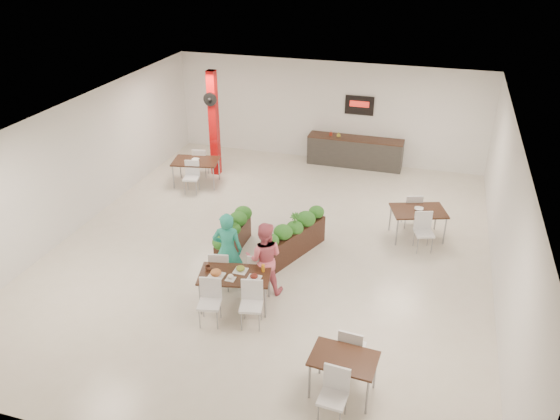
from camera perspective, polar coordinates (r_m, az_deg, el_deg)
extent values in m
plane|color=beige|center=(13.08, -0.89, -4.01)|extent=(12.00, 12.00, 0.00)
cube|color=white|center=(17.76, 5.03, 10.21)|extent=(10.00, 0.10, 3.20)
cube|color=white|center=(7.76, -15.04, -15.97)|extent=(10.00, 0.10, 3.20)
cube|color=white|center=(14.52, -20.16, 4.62)|extent=(0.10, 12.00, 3.20)
cube|color=white|center=(11.94, 22.58, -0.76)|extent=(0.10, 12.00, 3.20)
cube|color=white|center=(11.73, -1.00, 9.45)|extent=(10.00, 12.00, 0.04)
cube|color=#AF0B0C|center=(16.63, -6.91, 8.92)|extent=(0.25, 0.25, 3.20)
cylinder|color=black|center=(16.24, -7.32, 11.40)|extent=(0.40, 0.06, 0.40)
sphere|color=black|center=(16.20, -7.38, 11.36)|extent=(0.12, 0.12, 0.12)
cube|color=#2D2A28|center=(17.64, 7.82, 5.98)|extent=(3.00, 0.60, 0.90)
cube|color=black|center=(17.48, 7.92, 7.42)|extent=(3.00, 0.62, 0.04)
cube|color=black|center=(17.47, 8.30, 10.77)|extent=(0.90, 0.04, 0.60)
cube|color=red|center=(17.42, 8.30, 10.90)|extent=(0.60, 0.02, 0.18)
imported|color=maroon|center=(17.57, 5.35, 8.07)|extent=(0.09, 0.09, 0.19)
imported|color=gold|center=(17.53, 6.15, 7.94)|extent=(0.13, 0.13, 0.17)
cube|color=black|center=(10.86, -4.76, -6.79)|extent=(1.54, 1.07, 0.04)
cylinder|color=gray|center=(10.92, -8.33, -9.21)|extent=(0.04, 0.04, 0.71)
cylinder|color=gray|center=(10.72, -1.55, -9.65)|extent=(0.04, 0.04, 0.71)
cylinder|color=gray|center=(11.45, -7.60, -7.20)|extent=(0.04, 0.04, 0.71)
cylinder|color=gray|center=(11.27, -1.17, -7.58)|extent=(0.04, 0.04, 0.71)
cube|color=white|center=(11.57, -6.20, -6.16)|extent=(0.50, 0.50, 0.05)
cube|color=white|center=(11.28, -6.44, -5.64)|extent=(0.42, 0.13, 0.45)
cylinder|color=gray|center=(11.81, -5.18, -6.71)|extent=(0.02, 0.02, 0.43)
cylinder|color=gray|center=(11.87, -6.81, -6.61)|extent=(0.02, 0.02, 0.43)
cylinder|color=gray|center=(11.53, -5.46, -7.65)|extent=(0.02, 0.02, 0.43)
cylinder|color=gray|center=(11.59, -7.13, -7.55)|extent=(0.02, 0.02, 0.43)
cube|color=white|center=(11.45, -2.24, -6.38)|extent=(0.50, 0.50, 0.05)
cube|color=white|center=(11.16, -2.38, -5.86)|extent=(0.42, 0.13, 0.45)
cylinder|color=gray|center=(11.71, -1.29, -6.92)|extent=(0.02, 0.02, 0.43)
cylinder|color=gray|center=(11.74, -2.95, -6.83)|extent=(0.02, 0.02, 0.43)
cylinder|color=gray|center=(11.43, -1.47, -7.88)|extent=(0.02, 0.02, 0.43)
cylinder|color=gray|center=(11.47, -3.18, -7.79)|extent=(0.02, 0.02, 0.43)
cube|color=white|center=(10.61, -7.38, -9.72)|extent=(0.50, 0.50, 0.05)
cube|color=white|center=(10.61, -7.26, -8.03)|extent=(0.42, 0.13, 0.45)
cylinder|color=gray|center=(10.66, -8.40, -11.21)|extent=(0.02, 0.02, 0.43)
cylinder|color=gray|center=(10.59, -6.57, -11.35)|extent=(0.02, 0.02, 0.43)
cylinder|color=gray|center=(10.92, -8.02, -10.11)|extent=(0.02, 0.02, 0.43)
cylinder|color=gray|center=(10.85, -6.24, -10.24)|extent=(0.02, 0.02, 0.43)
cube|color=white|center=(10.49, -3.04, -10.01)|extent=(0.50, 0.50, 0.05)
cube|color=white|center=(10.49, -2.93, -8.30)|extent=(0.42, 0.13, 0.45)
cylinder|color=gray|center=(10.52, -4.06, -11.53)|extent=(0.02, 0.02, 0.43)
cylinder|color=gray|center=(10.48, -2.19, -11.65)|extent=(0.02, 0.02, 0.43)
cylinder|color=gray|center=(10.78, -3.79, -10.40)|extent=(0.02, 0.02, 0.43)
cylinder|color=gray|center=(10.74, -1.97, -10.51)|extent=(0.02, 0.02, 0.43)
cube|color=white|center=(10.82, -6.69, -6.86)|extent=(0.36, 0.36, 0.01)
ellipsoid|color=#9B5B26|center=(10.78, -6.71, -6.53)|extent=(0.22, 0.22, 0.13)
cube|color=white|center=(10.92, -4.15, -6.35)|extent=(0.31, 0.31, 0.01)
ellipsoid|color=gold|center=(10.89, -4.16, -6.08)|extent=(0.18, 0.18, 0.11)
cube|color=white|center=(10.69, -2.74, -7.15)|extent=(0.31, 0.31, 0.01)
ellipsoid|color=#4F1A0F|center=(10.66, -2.74, -6.90)|extent=(0.16, 0.16, 0.10)
cube|color=white|center=(10.70, -5.19, -7.19)|extent=(0.21, 0.21, 0.01)
ellipsoid|color=white|center=(10.68, -5.20, -7.00)|extent=(0.12, 0.12, 0.07)
cylinder|color=orange|center=(10.86, -1.77, -6.09)|extent=(0.07, 0.07, 0.15)
imported|color=brown|center=(11.00, -7.54, -6.03)|extent=(0.12, 0.12, 0.10)
imported|color=teal|center=(11.42, -5.49, -4.18)|extent=(0.70, 0.53, 1.71)
imported|color=#E9677A|center=(11.21, -1.66, -5.05)|extent=(0.89, 0.76, 1.61)
cube|color=black|center=(12.85, -4.89, -3.28)|extent=(0.29, 1.67, 0.56)
ellipsoid|color=#1F5B1A|center=(12.11, -6.15, -3.23)|extent=(0.40, 0.40, 0.32)
ellipsoid|color=#1F5B1A|center=(12.38, -5.54, -2.47)|extent=(0.40, 0.40, 0.32)
ellipsoid|color=#1F5B1A|center=(12.66, -4.96, -1.73)|extent=(0.40, 0.40, 0.32)
ellipsoid|color=#1F5B1A|center=(12.93, -4.40, -1.03)|extent=(0.40, 0.40, 0.32)
ellipsoid|color=#1F5B1A|center=(13.21, -3.87, -0.36)|extent=(0.40, 0.40, 0.32)
imported|color=#1F5B1A|center=(12.63, -4.97, -1.49)|extent=(0.33, 0.28, 0.36)
cube|color=black|center=(12.65, 1.52, -3.44)|extent=(1.07, 1.97, 0.66)
ellipsoid|color=#1F5B1A|center=(11.85, -0.97, -3.20)|extent=(0.40, 0.40, 0.32)
ellipsoid|color=#1F5B1A|center=(12.13, 0.32, -2.41)|extent=(0.40, 0.40, 0.32)
ellipsoid|color=#1F5B1A|center=(12.42, 1.55, -1.65)|extent=(0.40, 0.40, 0.32)
ellipsoid|color=#1F5B1A|center=(12.72, 2.72, -0.93)|extent=(0.40, 0.40, 0.32)
ellipsoid|color=#1F5B1A|center=(13.02, 3.83, -0.25)|extent=(0.40, 0.40, 0.32)
imported|color=#1F5B1A|center=(12.37, 1.55, -1.26)|extent=(0.24, 0.24, 0.43)
cube|color=black|center=(16.25, -8.81, 5.06)|extent=(1.45, 1.11, 0.04)
cylinder|color=gray|center=(16.22, -11.08, 3.38)|extent=(0.04, 0.04, 0.71)
cylinder|color=gray|center=(15.92, -6.95, 3.24)|extent=(0.04, 0.04, 0.71)
cylinder|color=gray|center=(16.88, -10.38, 4.43)|extent=(0.04, 0.04, 0.71)
cylinder|color=gray|center=(16.59, -6.40, 4.30)|extent=(0.04, 0.04, 0.71)
cube|color=white|center=(16.89, -8.25, 4.96)|extent=(0.49, 0.49, 0.05)
cube|color=white|center=(16.62, -8.46, 5.51)|extent=(0.42, 0.12, 0.45)
cylinder|color=gray|center=(17.09, -7.51, 4.43)|extent=(0.02, 0.02, 0.43)
cylinder|color=gray|center=(17.17, -8.62, 4.47)|extent=(0.02, 0.02, 0.43)
cylinder|color=gray|center=(16.79, -7.77, 3.98)|extent=(0.02, 0.02, 0.43)
cylinder|color=gray|center=(16.87, -8.89, 4.02)|extent=(0.02, 0.02, 0.43)
cube|color=white|center=(15.82, -9.26, 3.30)|extent=(0.49, 0.49, 0.05)
cube|color=white|center=(15.89, -9.16, 4.40)|extent=(0.42, 0.12, 0.45)
cylinder|color=gray|center=(15.81, -9.94, 2.29)|extent=(0.02, 0.02, 0.43)
cylinder|color=gray|center=(15.73, -8.75, 2.25)|extent=(0.02, 0.02, 0.43)
cylinder|color=gray|center=(16.11, -9.63, 2.80)|extent=(0.02, 0.02, 0.43)
cylinder|color=gray|center=(16.02, -8.46, 2.76)|extent=(0.02, 0.02, 0.43)
imported|color=white|center=(16.23, -8.82, 5.22)|extent=(0.22, 0.22, 0.05)
cube|color=black|center=(13.61, 14.28, -0.08)|extent=(1.48, 1.22, 0.04)
cylinder|color=gray|center=(13.32, 12.11, -2.28)|extent=(0.04, 0.04, 0.71)
cylinder|color=gray|center=(13.65, 16.83, -2.14)|extent=(0.04, 0.04, 0.71)
cylinder|color=gray|center=(13.94, 11.44, -0.80)|extent=(0.04, 0.04, 0.71)
cylinder|color=gray|center=(14.25, 15.97, -0.70)|extent=(0.04, 0.04, 0.71)
cube|color=white|center=(14.24, 13.54, 0.03)|extent=(0.53, 0.53, 0.05)
cube|color=white|center=(13.97, 13.84, 0.58)|extent=(0.41, 0.17, 0.45)
cylinder|color=gray|center=(14.54, 13.92, -0.47)|extent=(0.02, 0.02, 0.43)
cylinder|color=gray|center=(14.45, 12.63, -0.50)|extent=(0.02, 0.02, 0.43)
cylinder|color=gray|center=(14.25, 14.26, -1.11)|extent=(0.02, 0.02, 0.43)
cylinder|color=gray|center=(14.16, 12.94, -1.14)|extent=(0.02, 0.02, 0.43)
cube|color=white|center=(13.23, 14.81, -2.36)|extent=(0.53, 0.53, 0.05)
cube|color=white|center=(13.27, 14.72, -1.01)|extent=(0.41, 0.17, 0.45)
cylinder|color=gray|center=(13.16, 14.17, -3.63)|extent=(0.02, 0.02, 0.43)
cylinder|color=gray|center=(13.26, 15.59, -3.58)|extent=(0.02, 0.02, 0.43)
cylinder|color=gray|center=(13.44, 13.81, -2.89)|extent=(0.02, 0.02, 0.43)
cylinder|color=gray|center=(13.53, 15.19, -2.84)|extent=(0.02, 0.02, 0.43)
imported|color=white|center=(13.58, 14.31, 0.09)|extent=(0.22, 0.22, 0.05)
cube|color=black|center=(9.03, 6.69, -15.17)|extent=(1.11, 0.78, 0.04)
cylinder|color=gray|center=(9.17, 3.10, -17.42)|extent=(0.04, 0.04, 0.71)
cylinder|color=gray|center=(9.03, 9.09, -18.73)|extent=(0.04, 0.04, 0.71)
cylinder|color=gray|center=(9.58, 4.22, -15.09)|extent=(0.04, 0.04, 0.71)
cylinder|color=gray|center=(9.44, 9.90, -16.28)|extent=(0.04, 0.04, 0.71)
cube|color=white|center=(9.66, 7.54, -14.11)|extent=(0.45, 0.45, 0.05)
cube|color=white|center=(9.35, 7.34, -13.69)|extent=(0.42, 0.07, 0.45)
cylinder|color=gray|center=(9.92, 8.68, -14.71)|extent=(0.02, 0.02, 0.43)
cylinder|color=gray|center=(9.96, 6.72, -14.30)|extent=(0.02, 0.02, 0.43)
cylinder|color=gray|center=(9.67, 8.21, -15.99)|extent=(0.02, 0.02, 0.43)
cylinder|color=gray|center=(9.72, 6.19, -15.57)|extent=(0.02, 0.02, 0.43)
cube|color=white|center=(8.81, 5.53, -19.01)|extent=(0.45, 0.45, 0.05)
cube|color=white|center=(8.76, 5.96, -17.03)|extent=(0.42, 0.07, 0.45)
cylinder|color=gray|center=(8.90, 4.01, -20.55)|extent=(0.02, 0.02, 0.43)
cylinder|color=gray|center=(9.12, 4.68, -19.05)|extent=(0.02, 0.02, 0.43)
cylinder|color=gray|center=(9.07, 6.87, -19.54)|extent=(0.02, 0.02, 0.43)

